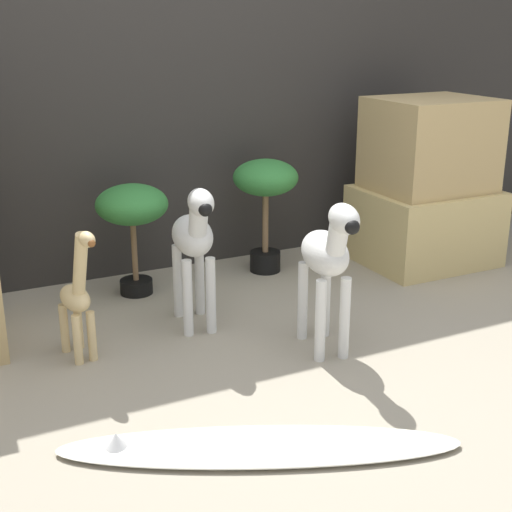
{
  "coord_description": "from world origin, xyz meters",
  "views": [
    {
      "loc": [
        -1.29,
        -2.15,
        1.38
      ],
      "look_at": [
        0.03,
        0.52,
        0.38
      ],
      "focal_mm": 50.0,
      "sensor_mm": 36.0,
      "label": 1
    }
  ],
  "objects_px": {
    "potted_palm_front": "(266,188)",
    "potted_palm_back": "(132,211)",
    "surfboard": "(256,446)",
    "zebra_left": "(194,239)",
    "zebra_right": "(328,257)",
    "giraffe_figurine": "(78,297)"
  },
  "relations": [
    {
      "from": "potted_palm_front",
      "to": "surfboard",
      "type": "relative_size",
      "value": 0.48
    },
    {
      "from": "zebra_left",
      "to": "potted_palm_front",
      "type": "distance_m",
      "value": 0.86
    },
    {
      "from": "zebra_right",
      "to": "zebra_left",
      "type": "height_order",
      "value": "same"
    },
    {
      "from": "potted_palm_back",
      "to": "potted_palm_front",
      "type": "bearing_deg",
      "value": 1.0
    },
    {
      "from": "zebra_left",
      "to": "surfboard",
      "type": "relative_size",
      "value": 0.52
    },
    {
      "from": "potted_palm_back",
      "to": "giraffe_figurine",
      "type": "bearing_deg",
      "value": -124.61
    },
    {
      "from": "zebra_right",
      "to": "potted_palm_back",
      "type": "distance_m",
      "value": 1.16
    },
    {
      "from": "potted_palm_front",
      "to": "potted_palm_back",
      "type": "bearing_deg",
      "value": -179.0
    },
    {
      "from": "zebra_right",
      "to": "potted_palm_front",
      "type": "bearing_deg",
      "value": 77.07
    },
    {
      "from": "zebra_right",
      "to": "potted_palm_back",
      "type": "xyz_separation_m",
      "value": [
        -0.53,
        1.03,
        0.01
      ]
    },
    {
      "from": "zebra_left",
      "to": "potted_palm_back",
      "type": "distance_m",
      "value": 0.56
    },
    {
      "from": "zebra_left",
      "to": "potted_palm_front",
      "type": "height_order",
      "value": "zebra_left"
    },
    {
      "from": "potted_palm_front",
      "to": "surfboard",
      "type": "distance_m",
      "value": 1.86
    },
    {
      "from": "surfboard",
      "to": "potted_palm_back",
      "type": "bearing_deg",
      "value": 87.25
    },
    {
      "from": "surfboard",
      "to": "giraffe_figurine",
      "type": "bearing_deg",
      "value": 110.85
    },
    {
      "from": "potted_palm_front",
      "to": "potted_palm_back",
      "type": "relative_size",
      "value": 1.1
    },
    {
      "from": "potted_palm_front",
      "to": "surfboard",
      "type": "height_order",
      "value": "potted_palm_front"
    },
    {
      "from": "potted_palm_front",
      "to": "surfboard",
      "type": "bearing_deg",
      "value": -117.98
    },
    {
      "from": "surfboard",
      "to": "potted_palm_front",
      "type": "bearing_deg",
      "value": 62.02
    },
    {
      "from": "zebra_right",
      "to": "zebra_left",
      "type": "bearing_deg",
      "value": 129.98
    },
    {
      "from": "zebra_right",
      "to": "giraffe_figurine",
      "type": "bearing_deg",
      "value": 157.39
    },
    {
      "from": "zebra_left",
      "to": "potted_palm_front",
      "type": "xyz_separation_m",
      "value": [
        0.65,
        0.56,
        0.05
      ]
    }
  ]
}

